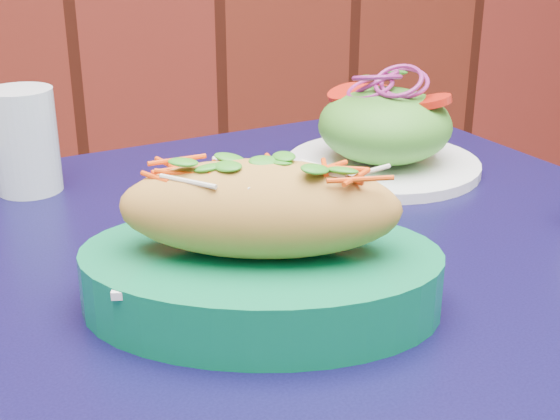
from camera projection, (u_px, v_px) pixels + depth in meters
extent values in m
cube|color=black|center=(305.00, 277.00, 0.69)|extent=(0.95, 0.95, 0.03)
cylinder|color=black|center=(376.00, 359.00, 1.25)|extent=(0.04, 0.04, 0.72)
cube|color=white|center=(260.00, 256.00, 0.60)|extent=(0.23, 0.16, 0.01)
ellipsoid|color=gold|center=(260.00, 208.00, 0.58)|extent=(0.23, 0.15, 0.07)
cylinder|color=white|center=(383.00, 165.00, 0.92)|extent=(0.23, 0.23, 0.01)
ellipsoid|color=#4C992D|center=(385.00, 125.00, 0.90)|extent=(0.15, 0.15, 0.09)
cylinder|color=red|center=(432.00, 97.00, 0.87)|extent=(0.05, 0.05, 0.01)
cylinder|color=red|center=(347.00, 89.00, 0.90)|extent=(0.05, 0.05, 0.01)
cylinder|color=red|center=(371.00, 84.00, 0.93)|extent=(0.05, 0.05, 0.01)
torus|color=#871D68|center=(387.00, 85.00, 0.88)|extent=(0.06, 0.06, 0.01)
torus|color=#871D68|center=(387.00, 81.00, 0.88)|extent=(0.06, 0.06, 0.01)
torus|color=#871D68|center=(387.00, 78.00, 0.88)|extent=(0.06, 0.06, 0.01)
torus|color=#871D68|center=(387.00, 74.00, 0.88)|extent=(0.06, 0.06, 0.01)
torus|color=#871D68|center=(388.00, 71.00, 0.87)|extent=(0.06, 0.06, 0.01)
cylinder|color=silver|center=(25.00, 141.00, 0.84)|extent=(0.07, 0.07, 0.11)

